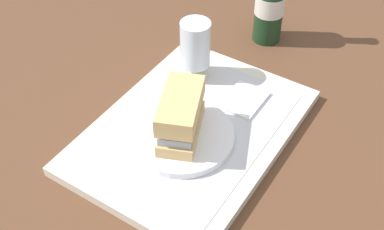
# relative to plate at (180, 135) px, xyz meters

# --- Properties ---
(ground_plane) EXTENTS (3.00, 3.00, 0.00)m
(ground_plane) POSITION_rel_plate_xyz_m (0.04, -0.00, -0.03)
(ground_plane) COLOR brown
(tray) EXTENTS (0.44, 0.32, 0.02)m
(tray) POSITION_rel_plate_xyz_m (0.04, -0.00, -0.02)
(tray) COLOR beige
(tray) RESTS_ON ground_plane
(placemat) EXTENTS (0.38, 0.27, 0.00)m
(placemat) POSITION_rel_plate_xyz_m (0.04, -0.00, -0.01)
(placemat) COLOR silver
(placemat) RESTS_ON tray
(plate) EXTENTS (0.19, 0.19, 0.01)m
(plate) POSITION_rel_plate_xyz_m (0.00, 0.00, 0.00)
(plate) COLOR white
(plate) RESTS_ON placemat
(sandwich) EXTENTS (0.14, 0.11, 0.08)m
(sandwich) POSITION_rel_plate_xyz_m (0.00, 0.00, 0.05)
(sandwich) COLOR tan
(sandwich) RESTS_ON plate
(beer_glass) EXTENTS (0.06, 0.06, 0.12)m
(beer_glass) POSITION_rel_plate_xyz_m (0.16, 0.07, 0.06)
(beer_glass) COLOR silver
(beer_glass) RESTS_ON placemat
(napkin_folded) EXTENTS (0.09, 0.07, 0.01)m
(napkin_folded) POSITION_rel_plate_xyz_m (0.15, -0.05, -0.00)
(napkin_folded) COLOR white
(napkin_folded) RESTS_ON placemat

